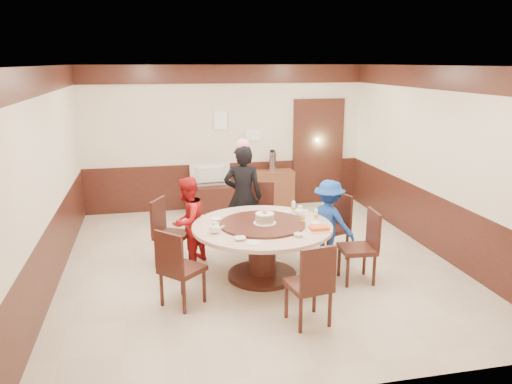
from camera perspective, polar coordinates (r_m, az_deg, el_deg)
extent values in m
plane|color=beige|center=(7.38, 0.22, -8.08)|extent=(6.00, 6.00, 0.00)
plane|color=white|center=(6.80, 0.24, 14.23)|extent=(6.00, 6.00, 0.00)
cube|color=beige|center=(9.86, -3.51, 6.17)|extent=(5.50, 0.04, 2.80)
cube|color=beige|center=(4.18, 9.07, -5.84)|extent=(5.50, 0.04, 2.80)
cube|color=beige|center=(6.92, -22.61, 1.42)|extent=(0.04, 6.00, 2.80)
cube|color=beige|center=(7.99, 19.90, 3.32)|extent=(0.04, 6.00, 2.80)
cube|color=#381711|center=(7.21, 0.22, -4.78)|extent=(5.50, 6.00, 0.90)
cube|color=#381711|center=(6.81, 0.24, 12.75)|extent=(5.50, 6.00, 0.35)
cube|color=#381711|center=(10.32, 7.08, 4.50)|extent=(1.05, 0.08, 2.18)
cube|color=#87D195|center=(10.34, 7.04, 4.52)|extent=(0.88, 0.02, 2.05)
cylinder|color=#381711|center=(6.91, 0.70, -9.45)|extent=(0.93, 0.93, 0.06)
cylinder|color=#381711|center=(6.78, 0.71, -6.94)|extent=(0.37, 0.37, 0.65)
cylinder|color=#CDA795|center=(6.65, 0.72, -3.98)|extent=(1.87, 1.87, 0.05)
cylinder|color=#381711|center=(6.64, 0.72, -3.65)|extent=(1.14, 1.14, 0.03)
cube|color=#381711|center=(7.48, 8.50, -4.22)|extent=(0.55, 0.55, 0.06)
cube|color=#381711|center=(7.53, 9.83, -2.00)|extent=(0.17, 0.41, 0.50)
cube|color=#381711|center=(7.56, 8.43, -5.94)|extent=(0.36, 0.36, 0.42)
cube|color=#381711|center=(8.00, 0.57, -2.80)|extent=(0.53, 0.53, 0.06)
cube|color=#381711|center=(8.13, 0.59, -0.54)|extent=(0.42, 0.14, 0.50)
cube|color=#381711|center=(8.08, 0.56, -4.42)|extent=(0.36, 0.36, 0.42)
cube|color=#381711|center=(7.25, -9.53, -4.89)|extent=(0.59, 0.59, 0.06)
cube|color=#381711|center=(7.26, -11.12, -2.70)|extent=(0.23, 0.39, 0.50)
cube|color=#381711|center=(7.34, -9.45, -6.65)|extent=(0.36, 0.36, 0.42)
cube|color=#381711|center=(6.09, -8.42, -8.73)|extent=(0.62, 0.62, 0.06)
cube|color=#381711|center=(5.85, -9.91, -6.95)|extent=(0.32, 0.33, 0.50)
cube|color=#381711|center=(6.19, -8.33, -10.77)|extent=(0.36, 0.36, 0.42)
cube|color=#381711|center=(5.66, 6.00, -10.55)|extent=(0.51, 0.51, 0.06)
cube|color=#381711|center=(5.38, 7.12, -8.81)|extent=(0.42, 0.11, 0.50)
cube|color=#381711|center=(5.76, 5.94, -12.71)|extent=(0.36, 0.36, 0.42)
cube|color=#381711|center=(6.77, 11.48, -6.42)|extent=(0.47, 0.47, 0.06)
cube|color=#381711|center=(6.75, 13.28, -4.15)|extent=(0.07, 0.42, 0.50)
cube|color=#381711|center=(6.86, 11.38, -8.29)|extent=(0.36, 0.36, 0.42)
imported|color=black|center=(7.74, -1.49, -0.56)|extent=(0.68, 0.54, 1.64)
imported|color=red|center=(7.18, -7.82, -3.36)|extent=(0.77, 0.80, 1.29)
imported|color=#183E9A|center=(7.28, 8.31, -3.39)|extent=(0.86, 0.90, 1.23)
cylinder|color=white|center=(6.61, 1.00, -3.55)|extent=(0.30, 0.30, 0.01)
cylinder|color=tan|center=(6.59, 1.00, -3.04)|extent=(0.24, 0.24, 0.11)
cylinder|color=white|center=(6.57, 1.00, -2.51)|extent=(0.25, 0.25, 0.01)
sphere|color=pink|center=(6.56, 1.01, -2.20)|extent=(0.07, 0.07, 0.07)
ellipsoid|color=white|center=(6.34, -4.75, -4.19)|extent=(0.17, 0.15, 0.13)
ellipsoid|color=white|center=(7.03, 5.04, -2.28)|extent=(0.17, 0.15, 0.13)
imported|color=white|center=(6.83, -4.60, -3.14)|extent=(0.14, 0.14, 0.03)
imported|color=white|center=(6.23, 4.88, -4.91)|extent=(0.12, 0.12, 0.04)
imported|color=white|center=(6.10, -1.83, -5.34)|extent=(0.14, 0.14, 0.03)
imported|color=white|center=(6.68, 6.78, -3.59)|extent=(0.14, 0.14, 0.04)
cylinder|color=white|center=(5.99, -0.24, -5.80)|extent=(0.18, 0.18, 0.01)
cylinder|color=white|center=(7.21, 3.33, -2.26)|extent=(0.18, 0.18, 0.01)
cube|color=white|center=(6.45, 7.20, -4.39)|extent=(0.30, 0.20, 0.02)
cube|color=#EA541A|center=(6.44, 7.21, -4.12)|extent=(0.24, 0.15, 0.04)
cylinder|color=white|center=(6.72, 5.37, -2.91)|extent=(0.06, 0.06, 0.16)
cylinder|color=white|center=(6.82, 6.85, -2.69)|extent=(0.06, 0.06, 0.16)
cylinder|color=white|center=(7.16, 4.30, -1.78)|extent=(0.06, 0.06, 0.16)
cube|color=#381711|center=(9.81, -5.12, -0.77)|extent=(0.85, 0.45, 0.50)
imported|color=gray|center=(9.70, -5.18, 1.95)|extent=(0.79, 0.17, 0.45)
cube|color=brown|center=(10.03, 1.97, 0.36)|extent=(0.80, 0.40, 0.75)
cylinder|color=silver|center=(9.90, 1.88, 3.52)|extent=(0.15, 0.15, 0.38)
cube|color=white|center=(9.76, -4.09, 8.15)|extent=(0.25, 0.00, 0.35)
cube|color=white|center=(9.91, -0.31, 6.53)|extent=(0.30, 0.00, 0.22)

